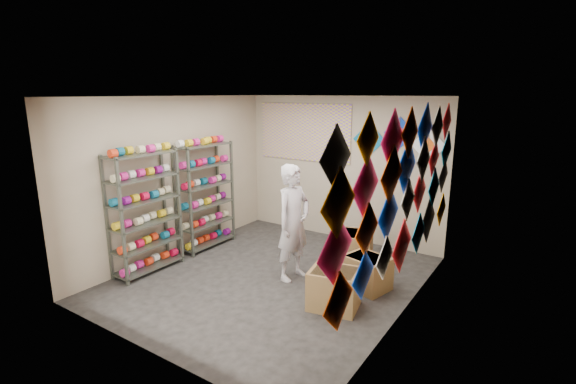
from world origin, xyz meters
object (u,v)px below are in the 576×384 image
Objects in this scene: shelf_rack_front at (145,213)px; carton_a at (334,289)px; carton_b at (367,273)px; carton_c at (355,248)px; shopkeeper at (293,223)px; shelf_rack_back at (205,196)px.

shelf_rack_front reaches higher than carton_a.
shelf_rack_front reaches higher than carton_b.
shelf_rack_front is 3.46m from carton_b.
shelf_rack_front is at bearing -157.94° from carton_c.
carton_a is 0.76m from carton_b.
shopkeeper is at bearing -134.41° from carton_c.
carton_c is (-0.54, 0.76, 0.02)m from carton_b.
carton_b is (3.12, 0.02, -0.71)m from shelf_rack_back.
shopkeeper reaches higher than carton_a.
shelf_rack_front is 3.23× the size of carton_b.
shelf_rack_back reaches higher than carton_b.
shopkeeper is 1.22m from carton_a.
carton_a is (0.94, -0.47, -0.62)m from shopkeeper.
carton_a reaches higher than carton_b.
shelf_rack_front is at bearing 125.26° from shopkeeper.
carton_b is (1.08, 0.28, -0.63)m from shopkeeper.
carton_a is at bearing -91.98° from carton_c.
shopkeeper is at bearing -7.05° from shelf_rack_back.
shelf_rack_front and shelf_rack_back have the same top height.
carton_b is at bearing 0.46° from shelf_rack_back.
shelf_rack_front is 1.09× the size of shopkeeper.
shelf_rack_front reaches higher than carton_c.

